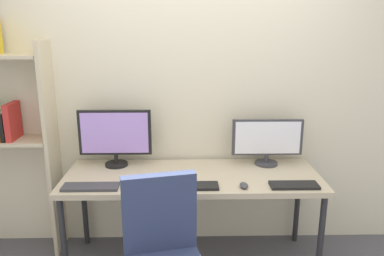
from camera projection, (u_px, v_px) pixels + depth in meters
wall_back at (191, 91)px, 3.14m from camera, size 4.31×0.10×2.60m
desk at (192, 182)px, 2.89m from camera, size 1.91×0.68×0.74m
monitor_left at (115, 135)px, 3.01m from camera, size 0.57×0.18×0.45m
monitor_right at (267, 140)px, 3.04m from camera, size 0.56×0.18×0.37m
keyboard_left at (91, 187)px, 2.64m from camera, size 0.38×0.13×0.02m
keyboard_center at (193, 186)px, 2.65m from camera, size 0.36×0.13×0.02m
keyboard_right at (294, 185)px, 2.67m from camera, size 0.33×0.13×0.02m
mouse_left_side at (157, 185)px, 2.65m from camera, size 0.06×0.10×0.03m
mouse_right_side at (244, 185)px, 2.65m from camera, size 0.06×0.10×0.03m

